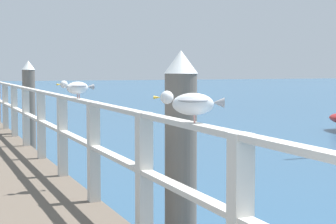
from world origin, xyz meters
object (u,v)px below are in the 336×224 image
at_px(dock_piling_far, 29,105).
at_px(seagull_background, 77,87).
at_px(seagull_foreground, 192,103).
at_px(dock_piling_near, 181,162).

distance_m(dock_piling_far, seagull_background, 6.40).
bearing_deg(seagull_foreground, dock_piling_far, 21.73).
bearing_deg(dock_piling_near, seagull_foreground, -109.45).
distance_m(dock_piling_near, dock_piling_far, 8.63).
height_order(dock_piling_near, seagull_background, dock_piling_near).
xyz_separation_m(dock_piling_near, seagull_background, (-0.39, 2.27, 0.59)).
height_order(dock_piling_far, seagull_foreground, dock_piling_far).
bearing_deg(dock_piling_near, dock_piling_far, 90.00).
bearing_deg(dock_piling_far, seagull_background, -93.49).
bearing_deg(dock_piling_near, seagull_background, 99.71).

